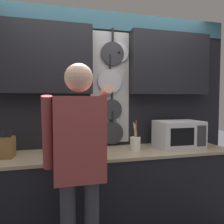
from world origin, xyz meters
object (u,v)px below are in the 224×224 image
person (79,156)px  microwave (178,134)px  knife_block (8,147)px  utensil_crock (135,142)px

person → microwave: bearing=25.2°
knife_block → person: size_ratio=0.16×
microwave → knife_block: 1.81m
utensil_crock → person: 0.87m
microwave → person: size_ratio=0.29×
knife_block → utensil_crock: bearing=0.0°
utensil_crock → person: bearing=-139.8°
knife_block → person: person is taller
utensil_crock → person: person is taller
utensil_crock → knife_block: bearing=-180.0°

